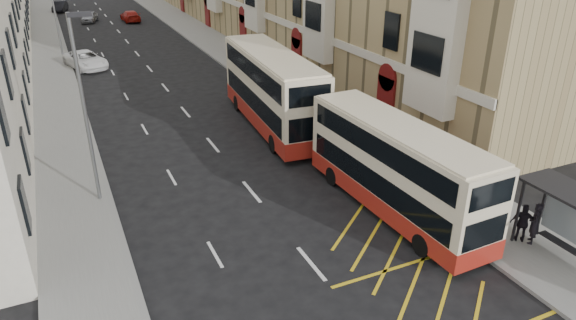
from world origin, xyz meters
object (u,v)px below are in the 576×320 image
double_decker_rear (272,90)px  pedestrian_mid (503,209)px  street_lamp_near (84,101)px  double_decker_front (395,168)px  street_lamp_far (54,4)px  white_van (86,60)px  car_dark (60,6)px  pedestrian_far (523,223)px  pedestrian_near (535,223)px  car_red (130,16)px  car_silver (90,17)px

double_decker_rear → pedestrian_mid: size_ratio=7.24×
street_lamp_near → pedestrian_mid: size_ratio=5.03×
double_decker_front → pedestrian_mid: bearing=-46.8°
street_lamp_far → white_van: bearing=-74.4°
street_lamp_far → car_dark: (1.15, 27.89, -3.94)m
double_decker_rear → pedestrian_mid: 14.83m
double_decker_rear → pedestrian_far: bearing=-72.1°
pedestrian_mid → car_dark: size_ratio=0.38×
pedestrian_near → car_dark: pedestrian_near is taller
pedestrian_near → car_dark: bearing=-120.6°
double_decker_front → pedestrian_mid: double_decker_front is taller
pedestrian_near → car_dark: size_ratio=0.40×
double_decker_front → pedestrian_far: size_ratio=6.37×
car_red → double_decker_front: bearing=90.0°
street_lamp_far → car_silver: 18.44m
double_decker_front → pedestrian_near: 5.59m
street_lamp_far → pedestrian_far: bearing=-70.6°
double_decker_front → pedestrian_mid: (3.09, -3.07, -1.06)m
double_decker_rear → street_lamp_near: bearing=-149.6°
double_decker_rear → pedestrian_near: bearing=-71.3°
street_lamp_near → double_decker_rear: 11.87m
car_silver → car_red: car_red is taller
white_van → car_red: 22.72m
pedestrian_mid → street_lamp_near: bearing=154.6°
car_silver → pedestrian_far: bearing=-62.9°
car_dark → street_lamp_near: bearing=-78.3°
double_decker_front → street_lamp_far: bearing=105.2°
white_van → car_silver: 23.29m
street_lamp_far → pedestrian_mid: (14.29, -39.13, -3.69)m
street_lamp_near → pedestrian_mid: street_lamp_near is taller
street_lamp_near → pedestrian_near: street_lamp_near is taller
double_decker_front → pedestrian_far: 5.23m
pedestrian_far → car_red: size_ratio=0.34×
pedestrian_mid → pedestrian_far: 1.09m
street_lamp_near → double_decker_front: size_ratio=0.80×
double_decker_rear → pedestrian_near: 16.16m
pedestrian_near → white_van: (-12.90, 34.84, -0.28)m
pedestrian_far → car_red: 56.44m
car_red → street_lamp_far: bearing=58.7°
street_lamp_far → pedestrian_near: size_ratio=4.78×
car_dark → car_red: car_dark is taller
double_decker_front → car_red: size_ratio=2.18×
pedestrian_near → car_red: pedestrian_near is taller
street_lamp_near → street_lamp_far: size_ratio=1.00×
street_lamp_far → car_red: 18.60m
pedestrian_mid → white_van: pedestrian_mid is taller
car_silver → car_red: 4.91m
double_decker_rear → pedestrian_mid: (3.83, -14.26, -1.36)m
double_decker_rear → pedestrian_far: (3.72, -15.34, -1.37)m
car_silver → car_dark: bearing=122.8°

